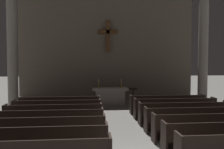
{
  "coord_description": "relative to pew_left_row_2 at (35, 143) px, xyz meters",
  "views": [
    {
      "loc": [
        -1.25,
        -5.36,
        2.6
      ],
      "look_at": [
        0.0,
        8.08,
        1.91
      ],
      "focal_mm": 38.55,
      "sensor_mm": 36.0,
      "label": 1
    }
  ],
  "objects": [
    {
      "name": "apse_with_cross",
      "position": [
        2.69,
        10.33,
        3.48
      ],
      "size": [
        11.97,
        0.5,
        7.91
      ],
      "color": "#706656",
      "rests_on": "ground"
    },
    {
      "name": "pew_right_row_5",
      "position": [
        5.38,
        3.25,
        0.0
      ],
      "size": [
        3.83,
        0.5,
        0.95
      ],
      "color": "black",
      "rests_on": "ground"
    },
    {
      "name": "pew_right_row_7",
      "position": [
        5.38,
        5.42,
        0.0
      ],
      "size": [
        3.83,
        0.5,
        0.95
      ],
      "color": "black",
      "rests_on": "ground"
    },
    {
      "name": "pew_left_row_4",
      "position": [
        0.0,
        2.17,
        0.0
      ],
      "size": [
        3.83,
        0.5,
        0.95
      ],
      "color": "black",
      "rests_on": "ground"
    },
    {
      "name": "pew_left_row_3",
      "position": [
        0.0,
        1.08,
        0.0
      ],
      "size": [
        3.83,
        0.5,
        0.95
      ],
      "color": "black",
      "rests_on": "ground"
    },
    {
      "name": "pew_left_row_7",
      "position": [
        0.0,
        5.42,
        0.0
      ],
      "size": [
        3.83,
        0.5,
        0.95
      ],
      "color": "black",
      "rests_on": "ground"
    },
    {
      "name": "pew_left_row_2",
      "position": [
        0.0,
        0.0,
        0.0
      ],
      "size": [
        3.83,
        0.5,
        0.95
      ],
      "color": "black",
      "rests_on": "ground"
    },
    {
      "name": "altar",
      "position": [
        2.69,
        8.32,
        0.06
      ],
      "size": [
        2.2,
        0.9,
        1.01
      ],
      "color": "#A8A399",
      "rests_on": "ground"
    },
    {
      "name": "lectern",
      "position": [
        3.92,
        7.12,
        0.07
      ],
      "size": [
        0.44,
        0.36,
        1.15
      ],
      "color": "black",
      "rests_on": "ground"
    },
    {
      "name": "column_left_second",
      "position": [
        -2.85,
        7.49,
        2.95
      ],
      "size": [
        0.84,
        0.84,
        7.02
      ],
      "color": "#9E998E",
      "rests_on": "ground"
    },
    {
      "name": "pew_right_row_3",
      "position": [
        5.38,
        1.08,
        0.0
      ],
      "size": [
        3.83,
        0.5,
        0.95
      ],
      "color": "black",
      "rests_on": "ground"
    },
    {
      "name": "pew_right_row_6",
      "position": [
        5.38,
        4.34,
        0.0
      ],
      "size": [
        3.83,
        0.5,
        0.95
      ],
      "color": "black",
      "rests_on": "ground"
    },
    {
      "name": "candlestick_left",
      "position": [
        1.99,
        8.32,
        0.71
      ],
      "size": [
        0.16,
        0.16,
        0.56
      ],
      "color": "#B79338",
      "rests_on": "altar"
    },
    {
      "name": "column_right_second",
      "position": [
        8.23,
        7.49,
        2.95
      ],
      "size": [
        0.84,
        0.84,
        7.02
      ],
      "color": "#9E998E",
      "rests_on": "ground"
    },
    {
      "name": "pew_left_row_6",
      "position": [
        0.0,
        4.34,
        0.0
      ],
      "size": [
        3.83,
        0.5,
        0.95
      ],
      "color": "black",
      "rests_on": "ground"
    },
    {
      "name": "pew_right_row_4",
      "position": [
        5.38,
        2.17,
        0.0
      ],
      "size": [
        3.83,
        0.5,
        0.95
      ],
      "color": "black",
      "rests_on": "ground"
    },
    {
      "name": "candlestick_right",
      "position": [
        3.39,
        8.32,
        0.71
      ],
      "size": [
        0.16,
        0.16,
        0.56
      ],
      "color": "#B79338",
      "rests_on": "altar"
    },
    {
      "name": "pew_left_row_5",
      "position": [
        0.0,
        3.25,
        0.0
      ],
      "size": [
        3.83,
        0.5,
        0.95
      ],
      "color": "black",
      "rests_on": "ground"
    }
  ]
}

